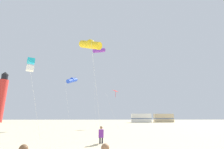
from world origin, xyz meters
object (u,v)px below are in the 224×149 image
Objects in this scene: rv_van_white at (141,118)px; rv_van_tan at (164,118)px; kite_tube_blue at (72,80)px; kite_tube_violet at (99,50)px; lighthouse_distant at (1,98)px; kite_flyer_standing at (101,134)px; kite_box_cyan at (30,65)px; kite_diamond_scarlet at (115,92)px; kite_tube_gold at (90,44)px.

rv_van_tan is (8.15, 2.06, 0.00)m from rv_van_white.
kite_tube_blue is 7.04m from kite_tube_violet.
kite_flyer_standing is at bearing -50.23° from lighthouse_distant.
kite_box_cyan is (-0.67, -13.36, -1.63)m from kite_tube_blue.
rv_van_tan is (25.31, 29.07, -6.53)m from kite_tube_blue.
kite_box_cyan reaches higher than kite_flyer_standing.
lighthouse_distant reaches higher than rv_van_tan.
kite_flyer_standing is 0.08× the size of kite_tube_violet.
kite_tube_blue is 1.33× the size of rv_van_white.
rv_van_white is (11.30, 42.52, 0.78)m from kite_flyer_standing.
kite_box_cyan is at bearing -118.45° from kite_diamond_scarlet.
kite_tube_gold is 42.89m from rv_van_white.
kite_flyer_standing is 18.11m from kite_tube_blue.
rv_van_white is at bearing 0.42° from lighthouse_distant.
kite_diamond_scarlet is at bearing 13.79° from kite_tube_blue.
kite_flyer_standing is at bearing -103.83° from rv_van_white.
kite_flyer_standing is 0.18× the size of kite_diamond_scarlet.
kite_tube_gold is (-0.05, -12.25, -4.75)m from kite_tube_violet.
kite_tube_gold reaches higher than kite_tube_blue.
kite_box_cyan is 49.99m from rv_van_tan.
kite_flyer_standing is at bearing -69.32° from kite_tube_blue.
kite_flyer_standing is at bearing -18.19° from kite_box_cyan.
lighthouse_distant is at bearing 146.04° from kite_diamond_scarlet.
kite_flyer_standing is 8.07m from kite_tube_gold.
kite_tube_gold reaches higher than rv_van_white.
rv_van_white is 8.40m from rv_van_tan.
rv_van_white is (9.57, 25.15, -4.77)m from kite_diamond_scarlet.
rv_van_tan is (20.64, 30.23, -11.67)m from kite_tube_violet.
kite_diamond_scarlet is at bearing -96.22° from kite_flyer_standing.
kite_tube_gold is at bearing -0.50° from kite_box_cyan.
rv_van_white is (17.16, 27.01, -6.53)m from kite_tube_blue.
rv_van_tan is (25.97, 42.44, -4.90)m from kite_box_cyan.
kite_tube_blue reaches higher than kite_flyer_standing.
kite_tube_blue is (-7.58, -1.86, 1.76)m from kite_diamond_scarlet.
lighthouse_distant is 54.99m from rv_van_tan.
rv_van_tan is (17.72, 27.21, -4.77)m from kite_diamond_scarlet.
kite_flyer_standing is 48.64m from rv_van_tan.
lighthouse_distant reaches higher than rv_van_white.
lighthouse_distant is (-28.59, 40.03, 1.55)m from kite_box_cyan.
kite_tube_blue reaches higher than rv_van_white.
kite_tube_gold is at bearing -106.18° from rv_van_white.
kite_tube_gold is 1.39× the size of rv_van_white.
kite_tube_violet reaches higher than rv_van_tan.
kite_box_cyan is at bearing -18.72° from kite_flyer_standing.
kite_diamond_scarlet is 0.76× the size of kite_tube_blue.
kite_tube_gold is 1.37× the size of rv_van_tan.
kite_box_cyan is at bearing 179.50° from kite_tube_gold.
lighthouse_distant is at bearing -50.76° from kite_flyer_standing.
kite_flyer_standing is 0.13× the size of kite_tube_gold.
kite_box_cyan reaches higher than rv_van_tan.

